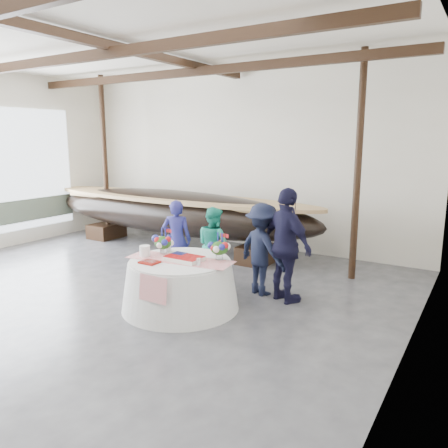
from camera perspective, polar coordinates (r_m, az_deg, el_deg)
The scene contains 12 objects.
floor at distance 7.66m, azimuth -21.46°, elevation -11.37°, with size 10.00×12.00×0.01m, color #3D3D42.
wall_back at distance 11.69m, azimuth 2.03°, elevation 8.31°, with size 10.00×0.02×4.50m, color silver.
wall_right at distance 4.25m, azimuth 20.77°, elevation 2.51°, with size 0.02×12.00×4.50m, color silver.
ceiling at distance 7.30m, azimuth -24.19°, elevation 23.43°, with size 10.00×12.00×0.01m, color white.
pavilion_structure at distance 7.69m, azimuth -18.75°, elevation 19.35°, with size 9.80×11.76×4.50m.
longboat_display at distance 11.27m, azimuth -6.71°, elevation 1.61°, with size 8.15×1.63×1.53m.
banquet_table at distance 7.45m, azimuth -5.73°, elevation -7.79°, with size 1.97×1.97×0.85m.
tabletop_items at distance 7.42m, azimuth -5.21°, elevation -3.26°, with size 1.88×1.03×0.40m.
guest_woman_blue at distance 8.89m, azimuth -6.19°, elevation -2.05°, with size 0.59×0.39×1.62m, color navy.
guest_woman_teal at distance 8.61m, azimuth -1.32°, elevation -2.77°, with size 0.74×0.58×1.52m, color teal.
guest_man_left at distance 7.98m, azimuth 5.04°, elevation -3.31°, with size 1.09×0.63×1.69m, color black.
guest_man_right at distance 7.62m, azimuth 8.17°, elevation -2.83°, with size 1.18×0.49×2.01m, color black.
Camera 1 is at (5.79, -4.14, 2.84)m, focal length 35.00 mm.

